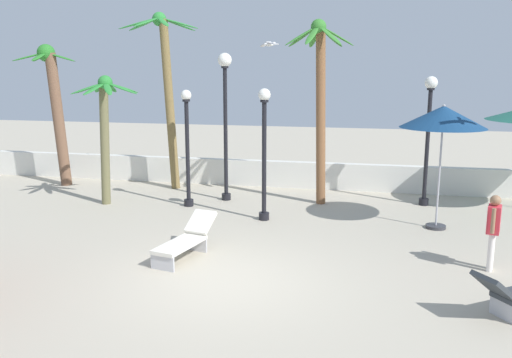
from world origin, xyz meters
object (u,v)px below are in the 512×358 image
Objects in this scene: patio_umbrella_2 at (443,118)px; palm_tree_2 at (105,121)px; palm_tree_0 at (320,92)px; palm_tree_3 at (166,80)px; palm_tree_1 at (55,100)px; lamp_post_2 at (428,127)px; seagull_1 at (269,44)px; lounge_chair_0 at (186,239)px; lamp_post_3 at (225,104)px; lamp_post_1 at (264,146)px; guest_0 at (493,226)px; lamp_post_0 at (187,143)px.

palm_tree_2 is (-9.37, 0.53, -0.31)m from patio_umbrella_2.
palm_tree_0 is 5.29m from palm_tree_3.
palm_tree_1 is 12.24m from lamp_post_2.
seagull_1 is (4.50, 2.04, 2.23)m from palm_tree_2.
lamp_post_2 reaches higher than patio_umbrella_2.
lounge_chair_0 is at bearing -45.66° from palm_tree_2.
palm_tree_1 is at bearing 171.76° from lamp_post_3.
lamp_post_1 is at bearing -149.09° from lamp_post_2.
lamp_post_3 is (-5.94, -0.64, 0.61)m from lamp_post_2.
lounge_chair_0 is at bearing -174.78° from guest_0.
lamp_post_3 is 3.83× the size of seagull_1.
palm_tree_0 is at bearing 60.50° from lamp_post_1.
lamp_post_3 is at bearing 47.94° from lamp_post_0.
seagull_1 is (2.07, 1.77, 2.85)m from lamp_post_0.
palm_tree_1 is (-12.34, 2.69, 0.12)m from patio_umbrella_2.
palm_tree_3 reaches higher than lounge_chair_0.
lamp_post_3 reaches higher than patio_umbrella_2.
palm_tree_3 is 5.35m from lamp_post_1.
lamp_post_2 is 0.85× the size of lamp_post_3.
lamp_post_2 is at bearing 11.55° from palm_tree_2.
palm_tree_3 reaches higher than palm_tree_0.
palm_tree_2 is 5.42m from seagull_1.
palm_tree_1 is 0.83× the size of palm_tree_3.
palm_tree_0 is 2.80m from lamp_post_1.
lamp_post_3 is (-6.05, 1.78, 0.13)m from patio_umbrella_2.
lamp_post_0 is at bearing -56.65° from palm_tree_3.
patio_umbrella_2 is at bearing 2.28° from lamp_post_1.
lamp_post_2 is at bearing -4.24° from palm_tree_3.
patio_umbrella_2 is 3.49m from guest_0.
palm_tree_2 is (2.97, -2.16, -0.44)m from palm_tree_1.
palm_tree_2 is at bearing -110.97° from palm_tree_3.
seagull_1 is at bearing -7.57° from palm_tree_3.
seagull_1 is at bearing 24.33° from palm_tree_2.
lamp_post_1 is 3.88m from seagull_1.
palm_tree_0 is at bearing 13.22° from palm_tree_2.
palm_tree_2 is (-6.13, -1.44, -0.84)m from palm_tree_0.
lamp_post_1 is 0.92× the size of lamp_post_2.
palm_tree_0 reaches higher than palm_tree_1.
patio_umbrella_2 is 0.58× the size of palm_tree_0.
palm_tree_0 is 4.15m from lamp_post_0.
palm_tree_0 is 2.77× the size of lounge_chair_0.
lamp_post_3 reaches higher than lamp_post_0.
lamp_post_2 is (12.23, -0.27, -0.60)m from palm_tree_1.
seagull_1 is (-5.63, 5.41, 3.79)m from guest_0.
palm_tree_1 is 1.37× the size of lamp_post_1.
lamp_post_1 reaches higher than lamp_post_0.
lamp_post_3 is 2.86× the size of guest_0.
lamp_post_1 is (7.88, -2.87, -0.92)m from palm_tree_1.
palm_tree_0 reaches higher than lamp_post_0.
lamp_post_3 reaches higher than lamp_post_2.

